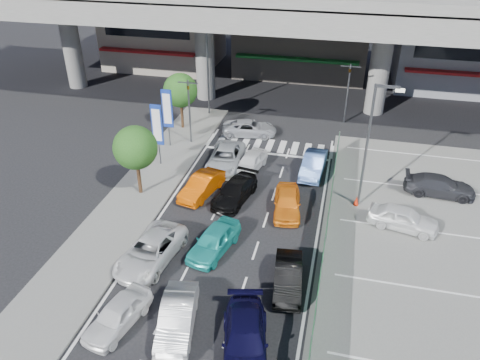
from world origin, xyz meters
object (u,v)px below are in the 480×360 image
(tree_far, at_px, (180,90))
(van_white_back_left, at_px, (118,315))
(hatch_white_back_mid, at_px, (177,318))
(sedan_black_mid, at_px, (235,191))
(signboard_far, at_px, (167,110))
(tree_near, at_px, (135,148))
(kei_truck_front_right, at_px, (313,165))
(parked_sedan_dgrey, at_px, (440,186))
(street_lamp_left, at_px, (209,63))
(taxi_teal_mid, at_px, (214,241))
(crossing_wagon_silver, at_px, (249,128))
(wagon_silver_front_left, at_px, (226,158))
(taxi_orange_right, at_px, (287,202))
(street_lamp_right, at_px, (371,137))
(traffic_light_right, at_px, (349,79))
(hatch_black_mid_right, at_px, (288,277))
(sedan_white_mid_left, at_px, (151,251))
(parked_sedan_white, at_px, (403,218))
(traffic_cone, at_px, (356,201))
(sedan_white_front_mid, at_px, (250,162))
(signboard_near, at_px, (157,127))
(traffic_light_left, at_px, (189,96))
(minivan_navy_back, at_px, (245,340))
(taxi_orange_left, at_px, (202,186))

(tree_far, bearing_deg, van_white_back_left, -78.13)
(hatch_white_back_mid, relative_size, sedan_black_mid, 0.95)
(signboard_far, bearing_deg, tree_near, -85.10)
(kei_truck_front_right, xyz_separation_m, parked_sedan_dgrey, (8.31, -0.97, 0.02))
(street_lamp_left, bearing_deg, taxi_teal_mid, -72.89)
(van_white_back_left, xyz_separation_m, crossing_wagon_silver, (1.37, 21.17, -0.02))
(street_lamp_left, relative_size, wagon_silver_front_left, 1.61)
(taxi_orange_right, bearing_deg, street_lamp_right, 13.91)
(taxi_orange_right, xyz_separation_m, parked_sedan_dgrey, (9.39, 4.24, 0.02))
(traffic_light_right, bearing_deg, hatch_black_mid_right, -94.69)
(van_white_back_left, bearing_deg, parked_sedan_dgrey, 57.36)
(tree_near, bearing_deg, crossing_wagon_silver, 64.55)
(parked_sedan_dgrey, bearing_deg, wagon_silver_front_left, 90.51)
(taxi_teal_mid, bearing_deg, crossing_wagon_silver, 108.55)
(sedan_white_mid_left, height_order, parked_sedan_white, parked_sedan_white)
(taxi_teal_mid, bearing_deg, traffic_cone, 53.79)
(tree_far, bearing_deg, sedan_white_front_mid, -38.25)
(street_lamp_left, xyz_separation_m, signboard_near, (-0.87, -10.01, -1.71))
(sedan_black_mid, bearing_deg, van_white_back_left, -91.69)
(sedan_white_front_mid, distance_m, crossing_wagon_silver, 5.82)
(tree_near, bearing_deg, traffic_light_right, 50.19)
(signboard_far, relative_size, parked_sedan_white, 1.17)
(traffic_light_right, height_order, sedan_white_front_mid, traffic_light_right)
(crossing_wagon_silver, bearing_deg, taxi_orange_right, -164.82)
(hatch_black_mid_right, xyz_separation_m, crossing_wagon_silver, (-5.73, 16.94, -0.02))
(van_white_back_left, distance_m, sedan_black_mid, 11.66)
(traffic_light_left, distance_m, traffic_cone, 14.88)
(signboard_far, bearing_deg, minivan_navy_back, -60.15)
(traffic_light_left, bearing_deg, wagon_silver_front_left, -39.86)
(crossing_wagon_silver, bearing_deg, van_white_back_left, 167.08)
(traffic_light_left, height_order, minivan_navy_back, traffic_light_left)
(traffic_light_right, bearing_deg, street_lamp_left, -175.17)
(traffic_light_left, height_order, signboard_near, traffic_light_left)
(sedan_white_mid_left, xyz_separation_m, taxi_orange_left, (0.62, 7.00, -0.02))
(parked_sedan_white, bearing_deg, parked_sedan_dgrey, -17.24)
(traffic_light_right, xyz_separation_m, sedan_black_mid, (-6.27, -14.26, -3.30))
(hatch_black_mid_right, distance_m, parked_sedan_white, 8.69)
(signboard_far, bearing_deg, parked_sedan_dgrey, -7.39)
(sedan_black_mid, bearing_deg, street_lamp_right, 20.21)
(wagon_silver_front_left, xyz_separation_m, parked_sedan_white, (12.08, -4.89, 0.06))
(signboard_far, bearing_deg, traffic_light_right, 31.43)
(street_lamp_left, xyz_separation_m, tree_near, (-0.67, -14.00, -1.38))
(signboard_near, relative_size, sedan_black_mid, 1.07)
(tree_near, distance_m, sedan_white_mid_left, 7.50)
(street_lamp_left, bearing_deg, crossing_wagon_silver, -38.63)
(taxi_teal_mid, relative_size, taxi_orange_right, 1.01)
(street_lamp_right, bearing_deg, tree_far, 150.42)
(van_white_back_left, bearing_deg, street_lamp_right, 63.24)
(street_lamp_right, relative_size, taxi_orange_right, 1.99)
(tree_near, bearing_deg, traffic_cone, 7.67)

